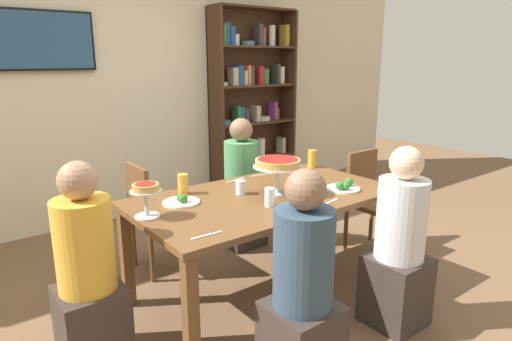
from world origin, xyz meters
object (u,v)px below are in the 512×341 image
at_px(salad_plate_near_diner, 343,187).
at_px(water_glass_clear_near, 270,197).
at_px(chair_head_east, 370,196).
at_px(diner_near_right, 399,251).
at_px(beer_glass_amber_short, 312,159).
at_px(deep_dish_pizza_stand, 278,165).
at_px(cutlery_fork_far, 383,187).
at_px(bookshelf, 252,99).
at_px(cutlery_fork_near, 207,235).
at_px(cutlery_spare_fork, 236,180).
at_px(chair_far_left, 153,212).
at_px(diner_far_right, 242,192).
at_px(cutlery_knife_far, 330,202).
at_px(diner_near_left, 302,297).
at_px(beer_glass_amber_tall, 183,184).
at_px(personal_pizza_stand, 146,194).
at_px(salad_plate_far_diner, 303,206).
at_px(television, 44,40).
at_px(salad_plate_spare, 182,201).
at_px(cutlery_knife_near, 262,175).
at_px(dining_table, 265,206).
at_px(water_glass_clear_far, 241,187).
at_px(diner_head_west, 88,281).

height_order(salad_plate_near_diner, water_glass_clear_near, water_glass_clear_near).
relative_size(chair_head_east, salad_plate_near_diner, 3.60).
bearing_deg(diner_near_right, beer_glass_amber_short, -18.04).
height_order(deep_dish_pizza_stand, cutlery_fork_far, deep_dish_pizza_stand).
distance_m(bookshelf, cutlery_fork_near, 3.20).
relative_size(bookshelf, cutlery_spare_fork, 12.29).
xyz_separation_m(diner_near_right, cutlery_fork_near, (-1.12, 0.41, 0.25)).
relative_size(chair_far_left, salad_plate_near_diner, 3.60).
height_order(diner_far_right, cutlery_knife_far, diner_far_right).
bearing_deg(diner_near_left, beer_glass_amber_tall, 1.06).
relative_size(personal_pizza_stand, salad_plate_far_diner, 0.86).
xyz_separation_m(bookshelf, cutlery_knife_far, (-1.16, -2.40, -0.43)).
xyz_separation_m(television, water_glass_clear_near, (0.70, -2.31, -1.00)).
bearing_deg(salad_plate_spare, deep_dish_pizza_stand, -19.44).
bearing_deg(cutlery_knife_near, beer_glass_amber_short, -177.38).
bearing_deg(dining_table, cutlery_spare_fork, 83.52).
distance_m(dining_table, bookshelf, 2.50).
height_order(chair_head_east, water_glass_clear_far, chair_head_east).
relative_size(diner_far_right, chair_head_east, 1.32).
height_order(chair_far_left, cutlery_fork_near, chair_far_left).
distance_m(chair_far_left, beer_glass_amber_tall, 0.56).
height_order(deep_dish_pizza_stand, beer_glass_amber_tall, deep_dish_pizza_stand).
height_order(cutlery_fork_near, cutlery_knife_far, same).
distance_m(diner_near_right, water_glass_clear_far, 1.10).
bearing_deg(diner_near_left, dining_table, -26.69).
xyz_separation_m(dining_table, cutlery_knife_far, (0.23, -0.39, 0.08)).
bearing_deg(beer_glass_amber_tall, diner_near_right, -52.92).
xyz_separation_m(diner_far_right, diner_head_west, (-1.58, -0.81, 0.00)).
height_order(chair_head_east, cutlery_spare_fork, chair_head_east).
distance_m(diner_far_right, beer_glass_amber_tall, 0.98).
xyz_separation_m(diner_near_left, salad_plate_far_diner, (0.42, 0.45, 0.27)).
xyz_separation_m(salad_plate_spare, water_glass_clear_far, (0.42, -0.07, 0.03)).
distance_m(water_glass_clear_near, cutlery_fork_near, 0.59).
bearing_deg(water_glass_clear_near, cutlery_knife_near, 55.28).
distance_m(salad_plate_spare, beer_glass_amber_tall, 0.22).
relative_size(diner_near_left, water_glass_clear_near, 9.65).
bearing_deg(salad_plate_far_diner, beer_glass_amber_short, 42.69).
bearing_deg(salad_plate_spare, salad_plate_near_diner, -22.00).
height_order(salad_plate_far_diner, cutlery_spare_fork, salad_plate_far_diner).
height_order(diner_near_right, diner_head_west, same).
bearing_deg(chair_head_east, beer_glass_amber_short, -40.02).
xyz_separation_m(diner_head_west, chair_head_east, (2.41, 0.05, -0.01)).
xyz_separation_m(diner_near_right, diner_head_west, (-1.64, 0.78, 0.00)).
relative_size(diner_near_right, cutlery_knife_far, 6.39).
xyz_separation_m(personal_pizza_stand, water_glass_clear_far, (0.70, 0.04, -0.10)).
xyz_separation_m(diner_head_west, cutlery_fork_near, (0.52, -0.36, 0.25)).
height_order(dining_table, cutlery_fork_near, cutlery_fork_near).
relative_size(deep_dish_pizza_stand, cutlery_spare_fork, 1.87).
xyz_separation_m(chair_head_east, cutlery_knife_far, (-0.96, -0.42, 0.26)).
distance_m(salad_plate_spare, water_glass_clear_far, 0.42).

